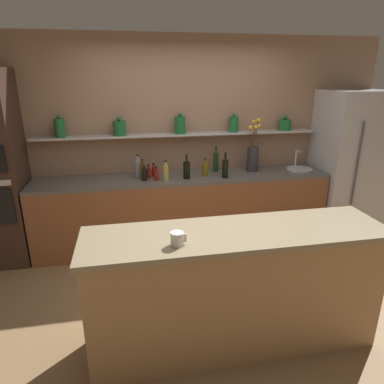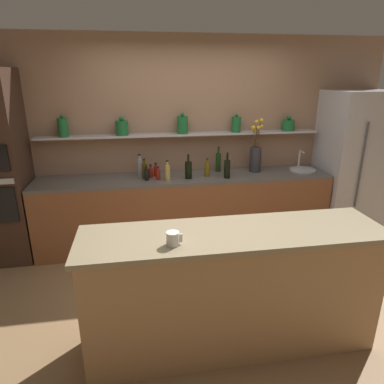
% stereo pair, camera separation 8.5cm
% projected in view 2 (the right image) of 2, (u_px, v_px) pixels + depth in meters
% --- Properties ---
extents(ground_plane, '(12.00, 12.00, 0.00)m').
position_uv_depth(ground_plane, '(214.00, 297.00, 3.45)').
color(ground_plane, olive).
extents(back_wall_unit, '(5.20, 0.28, 2.60)m').
position_uv_depth(back_wall_unit, '(189.00, 140.00, 4.51)').
color(back_wall_unit, '#937056').
rests_on(back_wall_unit, ground_plane).
extents(back_counter_unit, '(3.67, 0.62, 0.92)m').
position_uv_depth(back_counter_unit, '(185.00, 210.00, 4.44)').
color(back_counter_unit, brown).
rests_on(back_counter_unit, ground_plane).
extents(island_counter, '(2.32, 0.61, 1.02)m').
position_uv_depth(island_counter, '(232.00, 289.00, 2.71)').
color(island_counter, tan).
rests_on(island_counter, ground_plane).
extents(refrigerator, '(0.85, 0.73, 1.94)m').
position_uv_depth(refrigerator, '(353.00, 166.00, 4.58)').
color(refrigerator, '#B7B7BC').
rests_on(refrigerator, ground_plane).
extents(flower_vase, '(0.16, 0.17, 0.68)m').
position_uv_depth(flower_vase, '(255.00, 157.00, 4.43)').
color(flower_vase, '#2D2D33').
rests_on(flower_vase, back_counter_unit).
extents(sink_fixture, '(0.34, 0.34, 0.25)m').
position_uv_depth(sink_fixture, '(302.00, 169.00, 4.53)').
color(sink_fixture, '#B7B7BC').
rests_on(sink_fixture, back_counter_unit).
extents(bottle_oil_0, '(0.06, 0.06, 0.25)m').
position_uv_depth(bottle_oil_0, '(145.00, 171.00, 4.15)').
color(bottle_oil_0, '#47380A').
rests_on(bottle_oil_0, back_counter_unit).
extents(bottle_oil_1, '(0.06, 0.06, 0.24)m').
position_uv_depth(bottle_oil_1, '(227.00, 167.00, 4.32)').
color(bottle_oil_1, olive).
rests_on(bottle_oil_1, back_counter_unit).
extents(bottle_spirit_2, '(0.07, 0.07, 0.28)m').
position_uv_depth(bottle_spirit_2, '(140.00, 167.00, 4.24)').
color(bottle_spirit_2, gray).
rests_on(bottle_spirit_2, back_counter_unit).
extents(bottle_oil_3, '(0.07, 0.07, 0.23)m').
position_uv_depth(bottle_oil_3, '(207.00, 169.00, 4.26)').
color(bottle_oil_3, brown).
rests_on(bottle_oil_3, back_counter_unit).
extents(bottle_spirit_4, '(0.07, 0.07, 0.25)m').
position_uv_depth(bottle_spirit_4, '(167.00, 172.00, 4.09)').
color(bottle_spirit_4, tan).
rests_on(bottle_spirit_4, back_counter_unit).
extents(bottle_sauce_5, '(0.05, 0.05, 0.17)m').
position_uv_depth(bottle_sauce_5, '(156.00, 171.00, 4.27)').
color(bottle_sauce_5, maroon).
rests_on(bottle_sauce_5, back_counter_unit).
extents(bottle_wine_6, '(0.07, 0.07, 0.33)m').
position_uv_depth(bottle_wine_6, '(218.00, 162.00, 4.46)').
color(bottle_wine_6, '#193814').
rests_on(bottle_wine_6, back_counter_unit).
extents(bottle_wine_7, '(0.08, 0.08, 0.30)m').
position_uv_depth(bottle_wine_7, '(188.00, 170.00, 4.15)').
color(bottle_wine_7, black).
rests_on(bottle_wine_7, back_counter_unit).
extents(bottle_sauce_8, '(0.05, 0.05, 0.16)m').
position_uv_depth(bottle_sauce_8, '(151.00, 172.00, 4.22)').
color(bottle_sauce_8, maroon).
rests_on(bottle_sauce_8, back_counter_unit).
extents(bottle_sauce_9, '(0.06, 0.06, 0.16)m').
position_uv_depth(bottle_sauce_9, '(158.00, 174.00, 4.13)').
color(bottle_sauce_9, maroon).
rests_on(bottle_sauce_9, back_counter_unit).
extents(bottle_wine_10, '(0.07, 0.07, 0.32)m').
position_uv_depth(bottle_wine_10, '(227.00, 169.00, 4.18)').
color(bottle_wine_10, black).
rests_on(bottle_wine_10, back_counter_unit).
extents(bottle_sauce_11, '(0.06, 0.06, 0.18)m').
position_uv_depth(bottle_sauce_11, '(147.00, 174.00, 4.10)').
color(bottle_sauce_11, black).
rests_on(bottle_sauce_11, back_counter_unit).
extents(coffee_mug, '(0.11, 0.09, 0.10)m').
position_uv_depth(coffee_mug, '(173.00, 239.00, 2.33)').
color(coffee_mug, silver).
rests_on(coffee_mug, island_counter).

